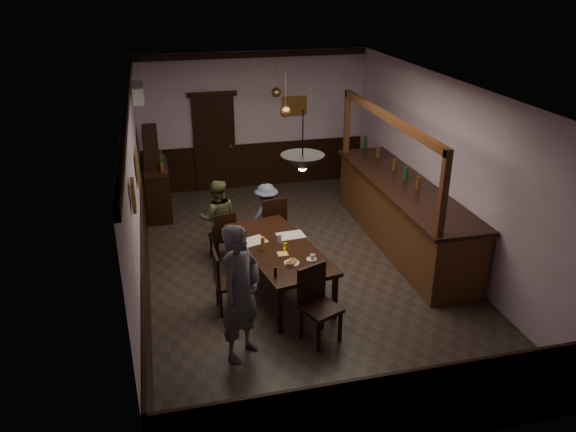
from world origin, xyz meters
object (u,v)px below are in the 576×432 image
object	(u,v)px
person_seated_left	(218,218)
chair_far_right	(273,222)
sideboard	(156,180)
pendant_brass_far	(276,92)
chair_side	(224,279)
pendant_iron	(303,163)
bar_counter	(402,212)
dining_table	(278,251)
person_seated_right	(267,215)
pendant_brass_mid	(286,112)
chair_far_left	(224,234)
soda_can	(285,247)
coffee_cup	(313,257)
person_standing	(241,293)
chair_near	(317,300)

from	to	relation	value
person_seated_left	chair_far_right	bearing A→B (deg)	176.45
sideboard	pendant_brass_far	size ratio (longest dim) A/B	2.17
chair_side	pendant_iron	world-z (taller)	pendant_iron
chair_side	bar_counter	distance (m)	3.66
sideboard	pendant_brass_far	world-z (taller)	pendant_brass_far
dining_table	person_seated_right	distance (m)	1.62
chair_far_right	pendant_brass_mid	world-z (taller)	pendant_brass_mid
dining_table	chair_far_left	world-z (taller)	chair_far_left
chair_far_left	chair_side	distance (m)	1.54
person_seated_left	bar_counter	world-z (taller)	bar_counter
soda_can	sideboard	xyz separation A→B (m)	(-1.78, 3.65, -0.11)
soda_can	chair_far_left	bearing A→B (deg)	120.00
dining_table	chair_far_right	size ratio (longest dim) A/B	2.30
chair_far_left	pendant_brass_mid	world-z (taller)	pendant_brass_mid
person_seated_right	person_seated_left	bearing A→B (deg)	-11.00
person_seated_left	person_seated_right	size ratio (longest dim) A/B	1.18
chair_far_left	person_seated_right	world-z (taller)	person_seated_right
coffee_cup	pendant_iron	bearing A→B (deg)	-142.27
chair_far_left	bar_counter	xyz separation A→B (m)	(3.18, -0.10, 0.12)
person_standing	sideboard	xyz separation A→B (m)	(-0.91, 4.94, -0.21)
dining_table	sideboard	xyz separation A→B (m)	(-1.70, 3.52, 0.02)
dining_table	sideboard	world-z (taller)	sideboard
chair_far_right	chair_near	world-z (taller)	chair_near
chair_far_left	bar_counter	size ratio (longest dim) A/B	0.21
chair_side	chair_far_left	bearing A→B (deg)	-9.68
dining_table	coffee_cup	size ratio (longest dim) A/B	29.36
soda_can	pendant_iron	xyz separation A→B (m)	(0.08, -0.65, 1.51)
chair_near	bar_counter	size ratio (longest dim) A/B	0.24
coffee_cup	soda_can	distance (m)	0.50
chair_side	pendant_brass_far	world-z (taller)	pendant_brass_far
chair_far_right	person_seated_left	xyz separation A→B (m)	(-0.93, 0.11, 0.12)
pendant_iron	pendant_brass_mid	world-z (taller)	same
chair_far_right	pendant_iron	bearing A→B (deg)	81.22
person_standing	dining_table	bearing A→B (deg)	16.89
chair_far_right	person_seated_right	size ratio (longest dim) A/B	0.89
person_standing	sideboard	world-z (taller)	person_standing
sideboard	bar_counter	world-z (taller)	bar_counter
person_seated_left	dining_table	bearing A→B (deg)	120.23
soda_can	pendant_iron	bearing A→B (deg)	-83.25
sideboard	pendant_iron	xyz separation A→B (m)	(1.85, -4.30, 1.61)
chair_far_right	chair_side	world-z (taller)	chair_far_right
chair_far_left	chair_near	size ratio (longest dim) A/B	0.86
coffee_cup	pendant_brass_far	distance (m)	4.48
coffee_cup	bar_counter	size ratio (longest dim) A/B	0.02
chair_far_right	chair_near	bearing A→B (deg)	83.21
chair_far_left	pendant_iron	size ratio (longest dim) A/B	1.13
chair_side	person_standing	xyz separation A→B (m)	(0.08, -1.07, 0.40)
chair_side	coffee_cup	size ratio (longest dim) A/B	11.69
pendant_iron	chair_far_left	bearing A→B (deg)	112.96
pendant_brass_far	person_standing	bearing A→B (deg)	-107.43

